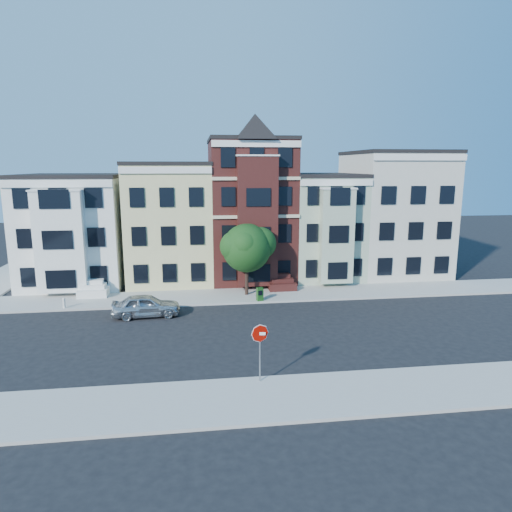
{
  "coord_description": "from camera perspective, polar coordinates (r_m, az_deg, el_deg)",
  "views": [
    {
      "loc": [
        -4.85,
        -25.93,
        9.99
      ],
      "look_at": [
        -0.99,
        2.95,
        4.2
      ],
      "focal_mm": 32.0,
      "sensor_mm": 36.0,
      "label": 1
    }
  ],
  "objects": [
    {
      "name": "house_cream",
      "position": [
        44.63,
        16.78,
        4.99
      ],
      "size": [
        8.0,
        9.0,
        11.0
      ],
      "primitive_type": "cube",
      "color": "beige",
      "rests_on": "ground"
    },
    {
      "name": "newspaper_box",
      "position": [
        33.88,
        0.48,
        -4.78
      ],
      "size": [
        0.52,
        0.48,
        0.98
      ],
      "primitive_type": "cube",
      "rotation": [
        0.0,
        0.0,
        0.22
      ],
      "color": "#1D511A",
      "rests_on": "far_sidewalk"
    },
    {
      "name": "house_brown",
      "position": [
        40.92,
        -0.77,
        5.64
      ],
      "size": [
        7.0,
        9.0,
        12.0
      ],
      "primitive_type": "cube",
      "color": "#381511",
      "rests_on": "ground"
    },
    {
      "name": "house_yellow",
      "position": [
        40.8,
        -10.59,
        4.02
      ],
      "size": [
        7.0,
        9.0,
        10.0
      ],
      "primitive_type": "cube",
      "color": "beige",
      "rests_on": "ground"
    },
    {
      "name": "parked_car",
      "position": [
        31.65,
        -13.59,
        -6.04
      ],
      "size": [
        4.58,
        2.06,
        1.53
      ],
      "primitive_type": "imported",
      "rotation": [
        0.0,
        0.0,
        1.63
      ],
      "color": "#AFB3B8",
      "rests_on": "ground"
    },
    {
      "name": "near_sidewalk",
      "position": [
        21.06,
        6.94,
        -16.94
      ],
      "size": [
        60.0,
        4.0,
        0.15
      ],
      "primitive_type": "cube",
      "color": "#9E9B93",
      "rests_on": "ground"
    },
    {
      "name": "stop_sign",
      "position": [
        21.34,
        0.49,
        -11.6
      ],
      "size": [
        0.87,
        0.22,
        3.12
      ],
      "primitive_type": null,
      "rotation": [
        0.0,
        0.0,
        -0.12
      ],
      "color": "#A70A01",
      "rests_on": "near_sidewalk"
    },
    {
      "name": "street_tree",
      "position": [
        34.79,
        -1.19,
        0.59
      ],
      "size": [
        6.45,
        6.45,
        6.83
      ],
      "primitive_type": null,
      "rotation": [
        0.0,
        0.0,
        0.1
      ],
      "color": "#1B4717",
      "rests_on": "far_sidewalk"
    },
    {
      "name": "house_green",
      "position": [
        42.35,
        8.02,
        3.68
      ],
      "size": [
        6.0,
        9.0,
        9.0
      ],
      "primitive_type": "cube",
      "color": "#A1B295",
      "rests_on": "ground"
    },
    {
      "name": "far_sidewalk",
      "position": [
        35.68,
        0.51,
        -4.89
      ],
      "size": [
        60.0,
        4.0,
        0.15
      ],
      "primitive_type": "cube",
      "color": "#9E9B93",
      "rests_on": "ground"
    },
    {
      "name": "fire_hydrant",
      "position": [
        34.88,
        -22.85,
        -5.55
      ],
      "size": [
        0.21,
        0.21,
        0.59
      ],
      "primitive_type": "cylinder",
      "rotation": [
        0.0,
        0.0,
        -0.01
      ],
      "color": "silver",
      "rests_on": "far_sidewalk"
    },
    {
      "name": "house_white",
      "position": [
        42.05,
        -21.53,
        2.95
      ],
      "size": [
        8.0,
        9.0,
        9.0
      ],
      "primitive_type": "cube",
      "color": "white",
      "rests_on": "ground"
    },
    {
      "name": "ground",
      "position": [
        28.21,
        2.83,
        -9.52
      ],
      "size": [
        120.0,
        120.0,
        0.0
      ],
      "primitive_type": "plane",
      "color": "black"
    }
  ]
}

